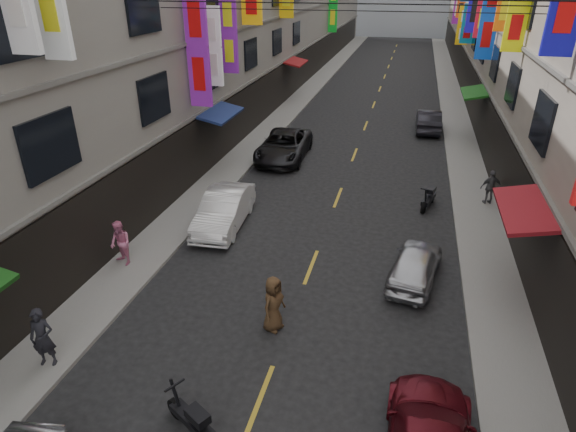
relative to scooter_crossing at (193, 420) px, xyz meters
The scene contains 14 objects.
sidewalk_left 31.69m from the scooter_crossing, 98.87° to the left, with size 2.00×90.00×0.12m, color slate.
sidewalk_right 32.11m from the scooter_crossing, 77.19° to the left, with size 2.00×90.00×0.12m, color slate.
street_awnings 15.52m from the scooter_crossing, 90.54° to the left, with size 13.99×35.20×0.41m.
lane_markings 28.33m from the scooter_crossing, 87.74° to the left, with size 0.12×80.20×0.01m.
scooter_crossing is the anchor object (origin of this frame).
scooter_far_right 14.19m from the scooter_crossing, 69.07° to the left, with size 0.73×1.76×1.14m.
car_left_mid 9.88m from the scooter_crossing, 106.98° to the left, with size 1.52×4.35×1.43m, color white.
car_left_far 17.92m from the scooter_crossing, 98.30° to the left, with size 2.43×5.27×1.46m, color black.
car_right_mid 8.68m from the scooter_crossing, 58.18° to the left, with size 1.43×3.56×1.21m, color #AEAEB2.
car_right_far 25.62m from the scooter_crossing, 78.48° to the left, with size 1.46×4.19×1.38m, color #232229.
pedestrian_lnear 4.60m from the scooter_crossing, 167.46° to the left, with size 0.61×0.56×1.67m, color black.
pedestrian_lfar 7.76m from the scooter_crossing, 132.12° to the left, with size 0.78×0.54×1.61m, color pink.
pedestrian_rfar 15.99m from the scooter_crossing, 61.59° to the left, with size 0.90×0.51×1.53m, color #525254.
pedestrian_crossing 3.97m from the scooter_crossing, 79.31° to the left, with size 0.83×0.57×1.70m, color #47311C.
Camera 1 is at (2.69, 4.10, 9.09)m, focal length 30.00 mm.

